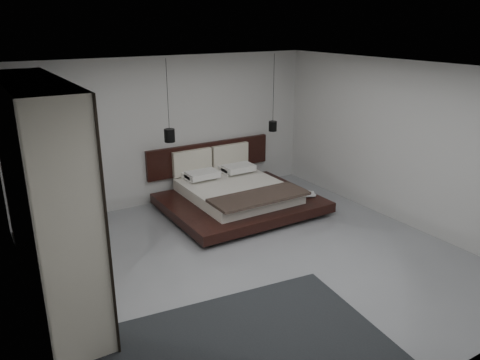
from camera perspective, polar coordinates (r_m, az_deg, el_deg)
floor at (r=7.11m, az=1.76°, el=-9.77°), size 6.00×6.00×0.00m
ceiling at (r=6.26m, az=2.02°, el=13.32°), size 6.00×6.00×0.00m
wall_back at (r=9.12m, az=-8.57°, el=5.97°), size 6.00×0.00×6.00m
wall_front at (r=4.55m, az=23.35°, el=-9.01°), size 6.00×0.00×6.00m
wall_left at (r=5.59m, az=-24.84°, el=-3.99°), size 0.00×6.00×6.00m
wall_right at (r=8.51m, az=19.07°, el=4.22°), size 0.00×6.00×6.00m
lattice_screen at (r=7.95m, az=-26.76°, el=1.46°), size 0.05×0.90×2.60m
bed at (r=8.86m, az=-0.48°, el=-1.74°), size 2.72×2.37×1.07m
book_lower at (r=8.98m, az=7.78°, el=-1.76°), size 0.24×0.30×0.03m
book_upper at (r=8.94m, az=7.81°, el=-1.70°), size 0.32×0.34×0.02m
pendant_left at (r=8.39m, az=-8.59°, el=5.42°), size 0.19×0.19×1.44m
pendant_right at (r=9.47m, az=4.01°, el=6.62°), size 0.16×0.16×1.51m
wardrobe at (r=6.05m, az=-22.61°, el=-2.03°), size 0.67×2.85×2.80m
rug at (r=5.37m, az=0.90°, el=-20.41°), size 3.37×2.59×0.01m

